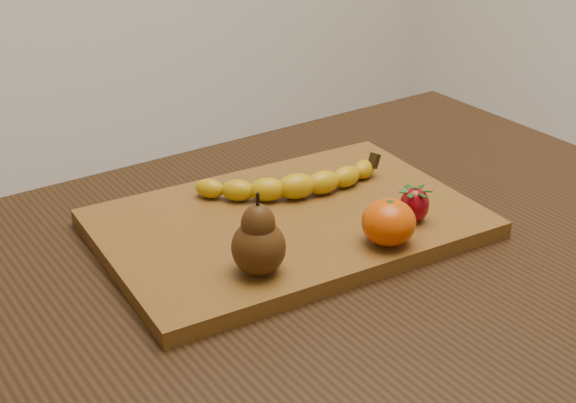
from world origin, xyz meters
TOP-DOWN VIEW (x-y plane):
  - table at (0.00, 0.00)m, footprint 1.00×0.70m
  - cutting_board at (-0.02, 0.06)m, footprint 0.47×0.33m
  - banana at (0.02, 0.09)m, footprint 0.22×0.12m
  - pear at (-0.12, -0.03)m, footprint 0.06×0.06m
  - mandarin at (0.04, -0.06)m, footprint 0.08×0.08m
  - strawberry at (0.10, -0.04)m, footprint 0.05×0.05m

SIDE VIEW (x-z plane):
  - table at x=0.00m, z-range 0.28..1.04m
  - cutting_board at x=-0.02m, z-range 0.76..0.78m
  - banana at x=0.02m, z-range 0.78..0.81m
  - strawberry at x=0.10m, z-range 0.78..0.82m
  - mandarin at x=0.04m, z-range 0.78..0.83m
  - pear at x=-0.12m, z-range 0.78..0.87m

